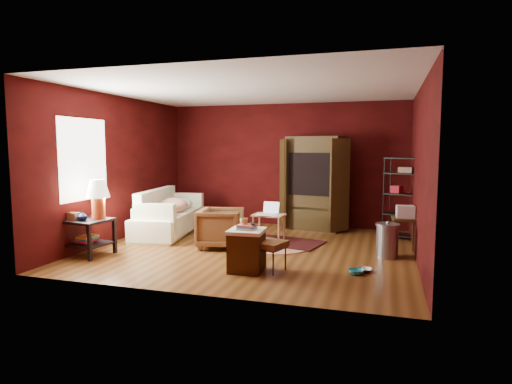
{
  "coord_description": "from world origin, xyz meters",
  "views": [
    {
      "loc": [
        2.24,
        -7.16,
        1.81
      ],
      "look_at": [
        0.0,
        0.2,
        1.0
      ],
      "focal_mm": 30.0,
      "sensor_mm": 36.0,
      "label": 1
    }
  ],
  "objects_px": {
    "tv_armoire": "(314,181)",
    "wire_shelving": "(406,195)",
    "laptop_desk": "(269,217)",
    "armchair": "(221,226)",
    "sofa": "(168,213)",
    "hamper": "(247,249)",
    "side_table": "(93,210)"
  },
  "relations": [
    {
      "from": "sofa",
      "to": "armchair",
      "type": "height_order",
      "value": "sofa"
    },
    {
      "from": "hamper",
      "to": "wire_shelving",
      "type": "height_order",
      "value": "wire_shelving"
    },
    {
      "from": "armchair",
      "to": "laptop_desk",
      "type": "bearing_deg",
      "value": -49.99
    },
    {
      "from": "tv_armoire",
      "to": "wire_shelving",
      "type": "distance_m",
      "value": 1.99
    },
    {
      "from": "hamper",
      "to": "laptop_desk",
      "type": "relative_size",
      "value": 0.96
    },
    {
      "from": "sofa",
      "to": "laptop_desk",
      "type": "relative_size",
      "value": 3.05
    },
    {
      "from": "armchair",
      "to": "hamper",
      "type": "relative_size",
      "value": 1.1
    },
    {
      "from": "side_table",
      "to": "tv_armoire",
      "type": "xyz_separation_m",
      "value": [
        3.16,
        3.37,
        0.3
      ]
    },
    {
      "from": "hamper",
      "to": "wire_shelving",
      "type": "distance_m",
      "value": 3.77
    },
    {
      "from": "laptop_desk",
      "to": "tv_armoire",
      "type": "distance_m",
      "value": 1.67
    },
    {
      "from": "sofa",
      "to": "hamper",
      "type": "height_order",
      "value": "sofa"
    },
    {
      "from": "side_table",
      "to": "wire_shelving",
      "type": "height_order",
      "value": "wire_shelving"
    },
    {
      "from": "side_table",
      "to": "armchair",
      "type": "bearing_deg",
      "value": 31.52
    },
    {
      "from": "side_table",
      "to": "sofa",
      "type": "bearing_deg",
      "value": 80.27
    },
    {
      "from": "tv_armoire",
      "to": "wire_shelving",
      "type": "relative_size",
      "value": 1.27
    },
    {
      "from": "sofa",
      "to": "laptop_desk",
      "type": "height_order",
      "value": "sofa"
    },
    {
      "from": "sofa",
      "to": "wire_shelving",
      "type": "height_order",
      "value": "wire_shelving"
    },
    {
      "from": "side_table",
      "to": "tv_armoire",
      "type": "height_order",
      "value": "tv_armoire"
    },
    {
      "from": "side_table",
      "to": "wire_shelving",
      "type": "relative_size",
      "value": 0.79
    },
    {
      "from": "armchair",
      "to": "tv_armoire",
      "type": "bearing_deg",
      "value": -41.35
    },
    {
      "from": "tv_armoire",
      "to": "sofa",
      "type": "bearing_deg",
      "value": -142.88
    },
    {
      "from": "hamper",
      "to": "wire_shelving",
      "type": "xyz_separation_m",
      "value": [
        2.3,
        2.94,
        0.56
      ]
    },
    {
      "from": "side_table",
      "to": "hamper",
      "type": "bearing_deg",
      "value": -3.3
    },
    {
      "from": "hamper",
      "to": "side_table",
      "type": "bearing_deg",
      "value": 176.7
    },
    {
      "from": "sofa",
      "to": "hamper",
      "type": "relative_size",
      "value": 3.17
    },
    {
      "from": "laptop_desk",
      "to": "armchair",
      "type": "bearing_deg",
      "value": -124.7
    },
    {
      "from": "hamper",
      "to": "laptop_desk",
      "type": "height_order",
      "value": "laptop_desk"
    },
    {
      "from": "sofa",
      "to": "tv_armoire",
      "type": "relative_size",
      "value": 1.1
    },
    {
      "from": "wire_shelving",
      "to": "tv_armoire",
      "type": "bearing_deg",
      "value": -174.5
    },
    {
      "from": "laptop_desk",
      "to": "wire_shelving",
      "type": "xyz_separation_m",
      "value": [
        2.54,
        0.82,
        0.43
      ]
    },
    {
      "from": "laptop_desk",
      "to": "side_table",
      "type": "bearing_deg",
      "value": -137.57
    },
    {
      "from": "tv_armoire",
      "to": "wire_shelving",
      "type": "height_order",
      "value": "tv_armoire"
    }
  ]
}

